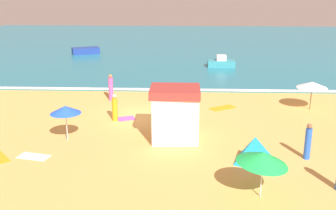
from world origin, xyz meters
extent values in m
plane|color=#E0A856|center=(0.00, 0.00, 0.00)|extent=(60.00, 60.00, 0.00)
cube|color=teal|center=(0.00, 28.00, 0.05)|extent=(60.00, 44.00, 0.10)
cube|color=white|center=(0.00, 6.30, 0.10)|extent=(57.00, 0.70, 0.01)
cube|color=white|center=(2.10, -3.61, 1.22)|extent=(2.49, 2.16, 2.44)
cube|color=#A5332D|center=(2.10, -3.61, 2.65)|extent=(2.59, 2.21, 0.41)
cylinder|color=#4C3823|center=(10.82, 1.98, 0.91)|extent=(0.05, 0.05, 1.82)
cone|color=white|center=(10.82, 1.98, 1.67)|extent=(2.11, 2.12, 0.46)
cylinder|color=silver|center=(5.63, -9.56, 0.93)|extent=(0.05, 0.05, 1.85)
cone|color=green|center=(5.63, -9.56, 1.66)|extent=(2.59, 2.56, 0.71)
cylinder|color=silver|center=(-3.58, -4.05, 0.94)|extent=(0.05, 0.05, 1.89)
cone|color=blue|center=(-3.58, -4.05, 1.73)|extent=(2.28, 2.28, 0.42)
pyramid|color=#1999D8|center=(5.89, -6.33, 0.63)|extent=(2.11, 2.18, 1.26)
cylinder|color=#D84CA5|center=(-2.58, 3.67, 0.81)|extent=(0.33, 0.33, 1.61)
sphere|color=#9E6B47|center=(-2.58, 3.67, 1.73)|extent=(0.26, 0.26, 0.26)
cylinder|color=blue|center=(8.45, -5.85, 0.77)|extent=(0.33, 0.33, 1.53)
sphere|color=brown|center=(8.45, -5.85, 1.64)|extent=(0.25, 0.25, 0.25)
cylinder|color=orange|center=(-1.59, -0.69, 0.70)|extent=(0.45, 0.45, 1.40)
sphere|color=#DBA884|center=(-1.59, -0.69, 1.53)|extent=(0.28, 0.28, 0.28)
cube|color=#D84CA5|center=(-0.99, -0.34, 0.01)|extent=(1.31, 1.19, 0.01)
cube|color=white|center=(-4.66, -6.17, 0.01)|extent=(1.65, 1.08, 0.01)
cube|color=orange|center=(5.14, 2.09, 0.01)|extent=(1.97, 1.64, 0.01)
cube|color=teal|center=(6.08, 15.05, 0.41)|extent=(2.59, 1.30, 0.62)
cube|color=silver|center=(6.08, 15.05, 0.97)|extent=(0.91, 0.78, 0.51)
cube|color=navy|center=(-8.54, 21.59, 0.44)|extent=(3.25, 2.38, 0.68)
camera|label=1|loc=(2.58, -24.37, 8.29)|focal=44.48mm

